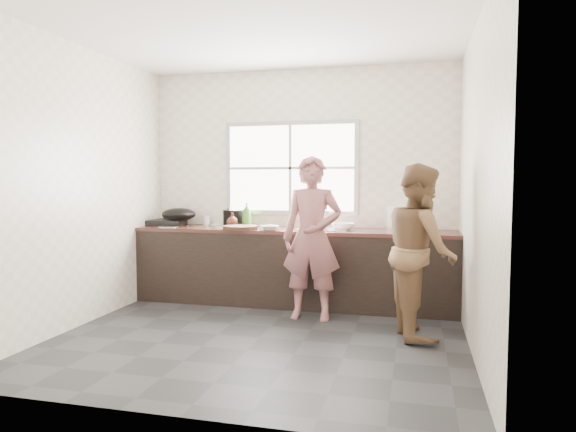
% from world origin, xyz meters
% --- Properties ---
extents(floor, '(3.60, 3.20, 0.01)m').
position_xyz_m(floor, '(0.00, 0.00, -0.01)').
color(floor, '#262628').
rests_on(floor, ground).
extents(ceiling, '(3.60, 3.20, 0.01)m').
position_xyz_m(ceiling, '(0.00, 0.00, 2.71)').
color(ceiling, silver).
rests_on(ceiling, wall_back).
extents(wall_back, '(3.60, 0.01, 2.70)m').
position_xyz_m(wall_back, '(0.00, 1.60, 1.35)').
color(wall_back, silver).
rests_on(wall_back, ground).
extents(wall_left, '(0.01, 3.20, 2.70)m').
position_xyz_m(wall_left, '(-1.80, 0.00, 1.35)').
color(wall_left, beige).
rests_on(wall_left, ground).
extents(wall_right, '(0.01, 3.20, 2.70)m').
position_xyz_m(wall_right, '(1.80, 0.00, 1.35)').
color(wall_right, beige).
rests_on(wall_right, ground).
extents(wall_front, '(3.60, 0.01, 2.70)m').
position_xyz_m(wall_front, '(0.00, -1.60, 1.35)').
color(wall_front, silver).
rests_on(wall_front, ground).
extents(cabinet, '(3.60, 0.62, 0.82)m').
position_xyz_m(cabinet, '(0.00, 1.29, 0.41)').
color(cabinet, black).
rests_on(cabinet, floor).
extents(countertop, '(3.60, 0.64, 0.04)m').
position_xyz_m(countertop, '(0.00, 1.29, 0.84)').
color(countertop, '#3C1E18').
rests_on(countertop, cabinet).
extents(sink, '(0.55, 0.45, 0.02)m').
position_xyz_m(sink, '(0.35, 1.29, 0.86)').
color(sink, silver).
rests_on(sink, countertop).
extents(faucet, '(0.02, 0.02, 0.30)m').
position_xyz_m(faucet, '(0.35, 1.49, 1.01)').
color(faucet, silver).
rests_on(faucet, countertop).
extents(window_frame, '(1.60, 0.05, 1.10)m').
position_xyz_m(window_frame, '(-0.10, 1.59, 1.55)').
color(window_frame, '#9EA0A5').
rests_on(window_frame, wall_back).
extents(window_glazing, '(1.50, 0.01, 1.00)m').
position_xyz_m(window_glazing, '(-0.10, 1.57, 1.55)').
color(window_glazing, white).
rests_on(window_glazing, window_frame).
extents(woman, '(0.57, 0.38, 1.54)m').
position_xyz_m(woman, '(0.33, 0.74, 0.77)').
color(woman, '#A76466').
rests_on(woman, floor).
extents(person_side, '(0.76, 0.88, 1.56)m').
position_xyz_m(person_side, '(1.39, 0.41, 0.78)').
color(person_side, brown).
rests_on(person_side, floor).
extents(cutting_board, '(0.48, 0.48, 0.04)m').
position_xyz_m(cutting_board, '(-0.57, 1.11, 0.88)').
color(cutting_board, '#341E14').
rests_on(cutting_board, countertop).
extents(cleaver, '(0.23, 0.17, 0.01)m').
position_xyz_m(cleaver, '(-0.24, 1.16, 0.90)').
color(cleaver, '#ACADB3').
rests_on(cleaver, cutting_board).
extents(bowl_mince, '(0.25, 0.25, 0.05)m').
position_xyz_m(bowl_mince, '(-0.21, 1.08, 0.88)').
color(bowl_mince, silver).
rests_on(bowl_mince, countertop).
extents(bowl_crabs, '(0.23, 0.23, 0.06)m').
position_xyz_m(bowl_crabs, '(0.57, 1.27, 0.89)').
color(bowl_crabs, white).
rests_on(bowl_crabs, countertop).
extents(bowl_held, '(0.24, 0.24, 0.07)m').
position_xyz_m(bowl_held, '(0.33, 1.19, 0.89)').
color(bowl_held, white).
rests_on(bowl_held, countertop).
extents(black_pot, '(0.32, 0.32, 0.19)m').
position_xyz_m(black_pot, '(-0.79, 1.52, 0.95)').
color(black_pot, black).
rests_on(black_pot, countertop).
extents(plate_food, '(0.30, 0.30, 0.02)m').
position_xyz_m(plate_food, '(-0.99, 1.52, 0.87)').
color(plate_food, white).
rests_on(plate_food, countertop).
extents(bottle_green, '(0.15, 0.15, 0.29)m').
position_xyz_m(bottle_green, '(-0.59, 1.41, 1.01)').
color(bottle_green, '#43872C').
rests_on(bottle_green, countertop).
extents(bottle_brown_tall, '(0.12, 0.12, 0.20)m').
position_xyz_m(bottle_brown_tall, '(-0.85, 1.52, 0.96)').
color(bottle_brown_tall, '#492212').
rests_on(bottle_brown_tall, countertop).
extents(bottle_brown_short, '(0.16, 0.16, 0.16)m').
position_xyz_m(bottle_brown_short, '(-0.74, 1.33, 0.94)').
color(bottle_brown_short, '#4E2213').
rests_on(bottle_brown_short, countertop).
extents(glass_jar, '(0.09, 0.09, 0.11)m').
position_xyz_m(glass_jar, '(-1.13, 1.49, 0.92)').
color(glass_jar, silver).
rests_on(glass_jar, countertop).
extents(burner, '(0.50, 0.50, 0.07)m').
position_xyz_m(burner, '(-1.64, 1.44, 0.89)').
color(burner, black).
rests_on(burner, countertop).
extents(wok, '(0.53, 0.53, 0.15)m').
position_xyz_m(wok, '(-1.43, 1.34, 1.00)').
color(wok, black).
rests_on(wok, burner).
extents(dish_rack, '(0.41, 0.35, 0.26)m').
position_xyz_m(dish_rack, '(1.16, 1.52, 0.99)').
color(dish_rack, white).
rests_on(dish_rack, countertop).
extents(pot_lid_left, '(0.25, 0.25, 0.01)m').
position_xyz_m(pot_lid_left, '(-1.46, 1.13, 0.87)').
color(pot_lid_left, '#B8BAC0').
rests_on(pot_lid_left, countertop).
extents(pot_lid_right, '(0.28, 0.28, 0.01)m').
position_xyz_m(pot_lid_right, '(-0.81, 1.24, 0.87)').
color(pot_lid_right, '#B1B5B9').
rests_on(pot_lid_right, countertop).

